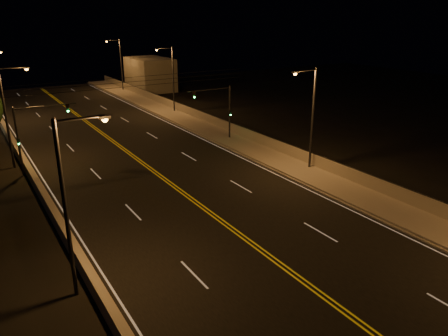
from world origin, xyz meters
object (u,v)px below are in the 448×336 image
streetlight_4 (70,197)px  streetlight_5 (9,111)px  streetlight_2 (171,75)px  traffic_signal_right (221,107)px  streetlight_1 (310,113)px  streetlight_3 (119,62)px  traffic_signal_left (30,131)px

streetlight_4 → streetlight_5: bearing=90.0°
streetlight_2 → streetlight_5: (-21.43, -12.95, 0.00)m
streetlight_4 → traffic_signal_right: streetlight_4 is taller
streetlight_1 → streetlight_3: bearing=90.0°
streetlight_1 → streetlight_4: (-21.43, -7.52, 0.00)m
streetlight_3 → streetlight_5: (-21.43, -33.80, 0.00)m
streetlight_3 → streetlight_4: 59.65m
traffic_signal_right → traffic_signal_left: bearing=180.0°
streetlight_2 → streetlight_4: (-21.43, -34.81, 0.00)m
streetlight_2 → streetlight_4: size_ratio=1.00×
traffic_signal_right → streetlight_1: bearing=-82.6°
streetlight_1 → streetlight_5: (-21.43, 14.35, 0.00)m
streetlight_1 → streetlight_2: same height
traffic_signal_right → streetlight_3: bearing=87.6°
streetlight_2 → streetlight_5: bearing=-148.9°
streetlight_5 → traffic_signal_right: (19.89, -2.52, -1.39)m
traffic_signal_right → streetlight_5: bearing=172.8°
streetlight_3 → traffic_signal_left: (-20.29, -36.32, -1.39)m
streetlight_1 → traffic_signal_right: bearing=97.4°
streetlight_2 → traffic_signal_right: bearing=-95.7°
traffic_signal_left → streetlight_4: bearing=-93.4°
streetlight_1 → streetlight_3: 48.15m
streetlight_4 → traffic_signal_left: 19.43m
streetlight_3 → streetlight_5: size_ratio=1.00×
streetlight_3 → streetlight_4: (-21.43, -55.67, 0.00)m
streetlight_1 → traffic_signal_left: bearing=149.8°
streetlight_1 → streetlight_5: bearing=146.2°
streetlight_1 → streetlight_5: same height
streetlight_2 → streetlight_3: bearing=90.0°
streetlight_4 → traffic_signal_left: streetlight_4 is taller
streetlight_5 → traffic_signal_right: 20.09m
streetlight_3 → traffic_signal_right: (-1.54, -36.32, -1.39)m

